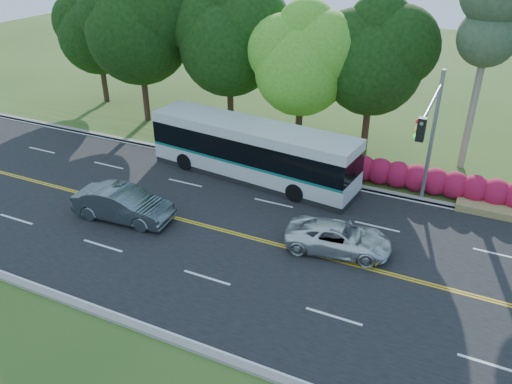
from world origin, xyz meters
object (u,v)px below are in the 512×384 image
at_px(traffic_signal, 430,129).
at_px(sedan, 123,204).
at_px(transit_bus, 252,152).
at_px(suv, 339,238).

relative_size(traffic_signal, sedan, 1.39).
distance_m(traffic_signal, transit_bus, 9.87).
distance_m(transit_bus, suv, 8.45).
bearing_deg(suv, transit_bus, 45.03).
bearing_deg(sedan, traffic_signal, -68.27).
height_order(traffic_signal, sedan, traffic_signal).
bearing_deg(transit_bus, sedan, -111.61).
bearing_deg(traffic_signal, suv, -119.78).
bearing_deg(sedan, transit_bus, -33.04).
xyz_separation_m(transit_bus, suv, (6.72, -5.03, -0.95)).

